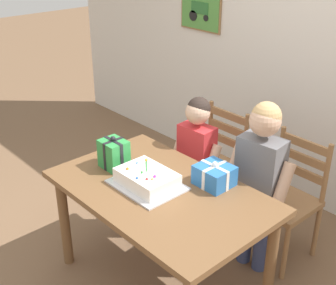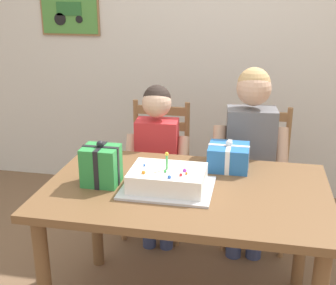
% 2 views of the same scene
% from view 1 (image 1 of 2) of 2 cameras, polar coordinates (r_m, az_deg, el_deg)
% --- Properties ---
extents(ground_plane, '(20.00, 20.00, 0.00)m').
position_cam_1_polar(ground_plane, '(3.29, -0.87, -17.17)').
color(ground_plane, brown).
extents(back_wall, '(6.40, 0.11, 2.60)m').
position_cam_1_polar(back_wall, '(3.84, 18.27, 10.42)').
color(back_wall, silver).
rests_on(back_wall, ground).
extents(dining_table, '(1.40, 0.87, 0.76)m').
position_cam_1_polar(dining_table, '(2.88, -0.96, -7.65)').
color(dining_table, brown).
rests_on(dining_table, ground).
extents(birthday_cake, '(0.44, 0.34, 0.19)m').
position_cam_1_polar(birthday_cake, '(2.83, -2.66, -4.62)').
color(birthday_cake, silver).
rests_on(birthday_cake, dining_table).
extents(gift_box_red_large, '(0.18, 0.15, 0.23)m').
position_cam_1_polar(gift_box_red_large, '(3.04, -6.81, -1.44)').
color(gift_box_red_large, '#2D8E42').
rests_on(gift_box_red_large, dining_table).
extents(gift_box_beside_cake, '(0.22, 0.20, 0.16)m').
position_cam_1_polar(gift_box_beside_cake, '(2.85, 5.85, -4.12)').
color(gift_box_beside_cake, '#286BB7').
rests_on(gift_box_beside_cake, dining_table).
extents(chair_left, '(0.42, 0.42, 0.92)m').
position_cam_1_polar(chair_left, '(3.73, 5.79, -2.65)').
color(chair_left, '#996B42').
rests_on(chair_left, ground).
extents(chair_right, '(0.43, 0.43, 0.92)m').
position_cam_1_polar(chair_right, '(3.37, 14.67, -6.80)').
color(chair_right, '#996B42').
rests_on(chair_right, ground).
extents(child_older, '(0.47, 0.27, 1.25)m').
position_cam_1_polar(child_older, '(3.05, 11.45, -3.73)').
color(child_older, '#38426B').
rests_on(child_older, ground).
extents(child_younger, '(0.42, 0.24, 1.13)m').
position_cam_1_polar(child_younger, '(3.41, 3.59, -1.37)').
color(child_younger, '#38426B').
rests_on(child_younger, ground).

